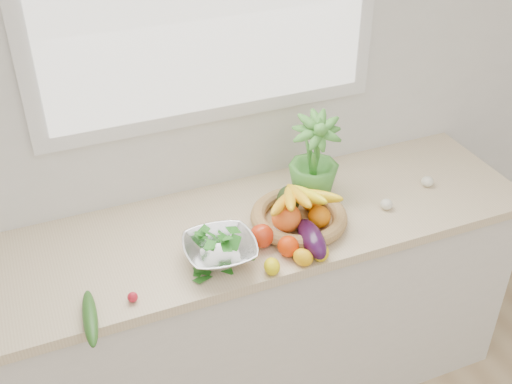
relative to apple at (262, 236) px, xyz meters
name	(u,v)px	position (x,y,z in m)	size (l,w,h in m)	color
back_wall	(210,81)	(-0.02, 0.44, 0.41)	(4.50, 0.02, 2.70)	white
counter_cabinet	(243,317)	(-0.02, 0.14, -0.51)	(2.20, 0.58, 0.86)	silver
countertop	(241,230)	(-0.02, 0.14, -0.06)	(2.24, 0.62, 0.04)	beige
orange_loose	(288,246)	(0.07, -0.08, -0.01)	(0.07, 0.07, 0.07)	#E33807
lemon_a	(272,266)	(-0.02, -0.14, -0.02)	(0.05, 0.07, 0.05)	yellow
lemon_b	(321,253)	(0.16, -0.14, -0.01)	(0.06, 0.07, 0.06)	yellow
lemon_c	(303,257)	(0.09, -0.14, -0.01)	(0.06, 0.07, 0.06)	#FFB00D
apple	(262,236)	(0.00, 0.00, 0.00)	(0.09, 0.09, 0.09)	red
ginger	(253,245)	(-0.03, 0.00, -0.03)	(0.10, 0.04, 0.03)	tan
garlic_a	(279,231)	(0.08, 0.03, -0.02)	(0.06, 0.06, 0.05)	silver
garlic_b	(427,181)	(0.76, 0.10, -0.02)	(0.05, 0.05, 0.04)	white
garlic_c	(386,204)	(0.53, 0.02, -0.02)	(0.05, 0.05, 0.04)	silver
eggplant	(312,239)	(0.16, -0.08, 0.00)	(0.08, 0.21, 0.08)	#2F0D32
cucumber	(90,318)	(-0.63, -0.14, -0.02)	(0.05, 0.25, 0.05)	#205117
radish	(133,297)	(-0.49, -0.10, -0.03)	(0.03, 0.03, 0.03)	red
potted_herb	(314,157)	(0.31, 0.21, 0.13)	(0.19, 0.19, 0.35)	#479536
fruit_basket	(298,212)	(0.17, 0.07, 0.01)	(0.39, 0.39, 0.19)	tan
colander_with_spinach	(220,247)	(-0.16, -0.03, 0.02)	(0.27, 0.27, 0.13)	silver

